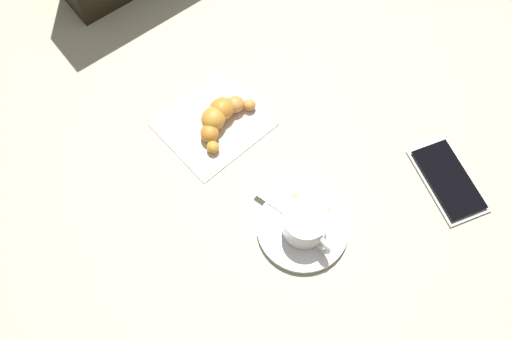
{
  "coord_description": "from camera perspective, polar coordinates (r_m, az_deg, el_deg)",
  "views": [
    {
      "loc": [
        -0.26,
        0.26,
        0.77
      ],
      "look_at": [
        0.01,
        0.01,
        0.02
      ],
      "focal_mm": 36.8,
      "sensor_mm": 36.0,
      "label": 1
    }
  ],
  "objects": [
    {
      "name": "napkin",
      "position": [
        0.9,
        -4.59,
        5.02
      ],
      "size": [
        0.15,
        0.17,
        0.0
      ],
      "primitive_type": "cube",
      "rotation": [
        0.0,
        0.0,
        -0.0
      ],
      "color": "silver",
      "rests_on": "ground"
    },
    {
      "name": "cell_phone",
      "position": [
        0.9,
        20.14,
        -1.09
      ],
      "size": [
        0.16,
        0.12,
        0.01
      ],
      "color": "#B8BEB7",
      "rests_on": "ground"
    },
    {
      "name": "saucer",
      "position": [
        0.82,
        5.08,
        -6.38
      ],
      "size": [
        0.14,
        0.14,
        0.01
      ],
      "primitive_type": "cylinder",
      "color": "white",
      "rests_on": "ground"
    },
    {
      "name": "espresso_cup",
      "position": [
        0.79,
        5.42,
        -5.91
      ],
      "size": [
        0.09,
        0.07,
        0.05
      ],
      "color": "white",
      "rests_on": "saucer"
    },
    {
      "name": "teaspoon",
      "position": [
        0.81,
        4.92,
        -5.79
      ],
      "size": [
        0.13,
        0.04,
        0.01
      ],
      "color": "silver",
      "rests_on": "saucer"
    },
    {
      "name": "ground_plane",
      "position": [
        0.85,
        0.85,
        -0.48
      ],
      "size": [
        1.8,
        1.8,
        0.0
      ],
      "primitive_type": "plane",
      "color": "#A9A98C"
    },
    {
      "name": "sugar_packet",
      "position": [
        0.82,
        5.85,
        -3.99
      ],
      "size": [
        0.07,
        0.04,
        0.01
      ],
      "primitive_type": "cube",
      "rotation": [
        0.0,
        0.0,
        6.69
      ],
      "color": "tan",
      "rests_on": "saucer"
    },
    {
      "name": "croissant",
      "position": [
        0.89,
        -3.95,
        5.8
      ],
      "size": [
        0.08,
        0.13,
        0.03
      ],
      "color": "#C88439",
      "rests_on": "napkin"
    }
  ]
}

